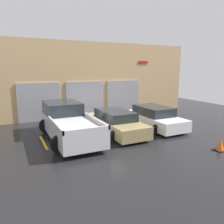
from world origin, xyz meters
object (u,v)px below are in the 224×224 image
traffic_cone (220,145)px  sedan_white (154,118)px  sedan_side (116,122)px  pickup_truck (68,122)px

traffic_cone → sedan_white: bearing=93.0°
sedan_white → sedan_side: bearing=180.0°
sedan_white → sedan_side: (-2.66, 0.00, -0.01)m
pickup_truck → sedan_side: 2.69m
pickup_truck → sedan_white: 5.34m
sedan_white → pickup_truck: bearing=176.7°
sedan_white → traffic_cone: size_ratio=8.03×
sedan_white → sedan_side: 2.66m
pickup_truck → traffic_cone: bearing=-41.0°
sedan_side → traffic_cone: sedan_side is taller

